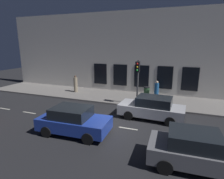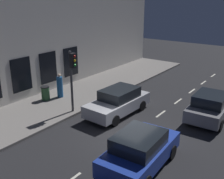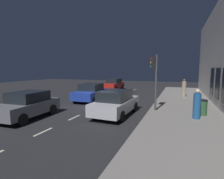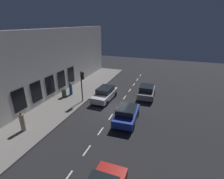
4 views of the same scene
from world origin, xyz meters
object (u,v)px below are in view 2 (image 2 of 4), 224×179
Objects in this scene: parked_car_2 at (210,106)px; parked_car_3 at (118,102)px; traffic_light at (72,71)px; trash_bin at (45,93)px; parked_car_0 at (140,150)px; pedestrian_1 at (60,86)px.

parked_car_2 is 5.35m from parked_car_3.
traffic_light is 3.93× the size of trash_bin.
parked_car_3 is (4.71, 2.54, 0.00)m from parked_car_2.
parked_car_0 is at bearing 136.73° from parked_car_3.
parked_car_2 is at bearing -149.49° from parked_car_3.
traffic_light is 3.34m from pedestrian_1.
pedestrian_1 is (2.53, -1.26, -1.78)m from traffic_light.
traffic_light is 3.59m from trash_bin.
parked_car_2 is 10.50m from trash_bin.
traffic_light is at bearing -61.07° from pedestrian_1.
parked_car_3 is (3.83, -3.89, 0.00)m from parked_car_0.
pedestrian_1 is (8.52, -3.58, 0.12)m from parked_car_0.
parked_car_3 is at bearing -154.00° from parked_car_2.
pedestrian_1 is at bearing -26.53° from traffic_light.
pedestrian_1 is at bearing -111.55° from trash_bin.
traffic_light reaches higher than pedestrian_1.
traffic_light reaches higher than parked_car_0.
parked_car_2 is at bearing 79.59° from parked_car_0.
parked_car_0 is 2.50× the size of pedestrian_1.
parked_car_0 is 9.28m from trash_bin.
traffic_light is at bearing 38.26° from parked_car_3.
parked_car_0 is at bearing 158.86° from traffic_light.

